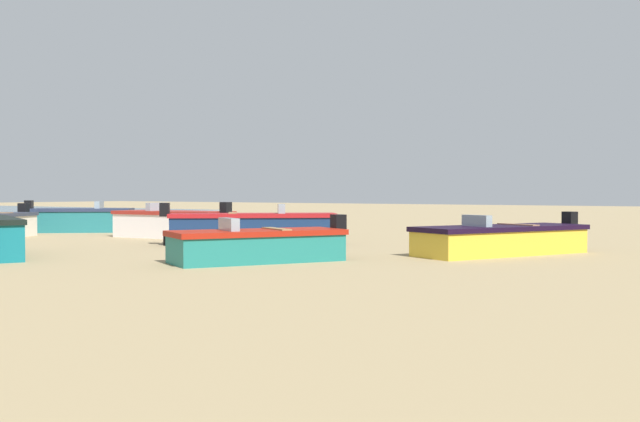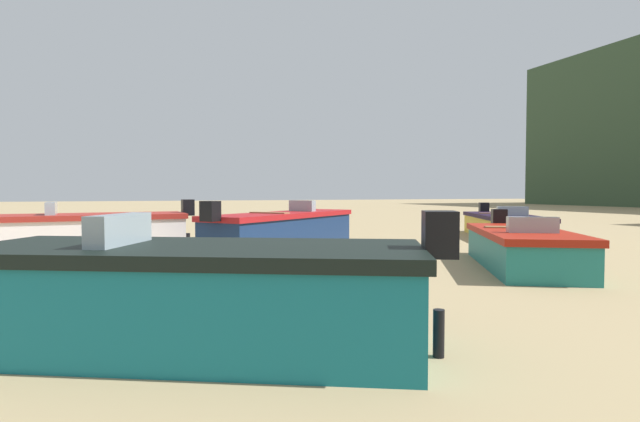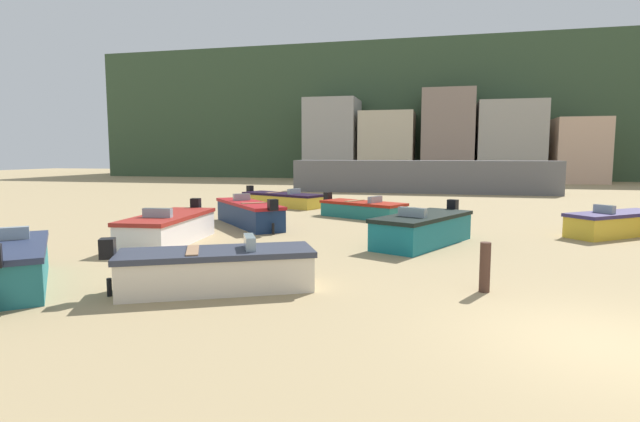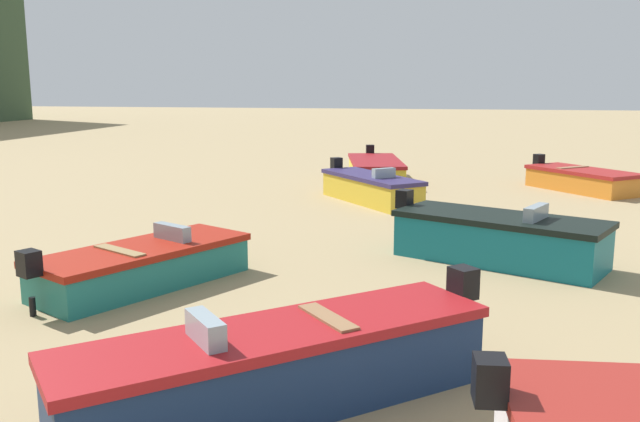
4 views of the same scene
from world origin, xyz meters
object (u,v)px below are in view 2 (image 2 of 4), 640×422
at_px(boat_white_1, 88,234).
at_px(boat_teal_9, 522,248).
at_px(boat_teal_6, 196,296).
at_px(boat_navy_5, 284,231).
at_px(boat_yellow_0, 504,226).

relative_size(boat_white_1, boat_teal_9, 1.12).
relative_size(boat_white_1, boat_teal_6, 1.05).
relative_size(boat_white_1, boat_navy_5, 1.02).
bearing_deg(boat_yellow_0, boat_teal_9, 77.18).
xyz_separation_m(boat_yellow_0, boat_teal_6, (7.88, -10.12, 0.11)).
bearing_deg(boat_navy_5, boat_yellow_0, 56.62).
xyz_separation_m(boat_yellow_0, boat_teal_9, (5.00, -3.81, -0.00)).
bearing_deg(boat_white_1, boat_teal_6, -173.63).
bearing_deg(boat_teal_6, boat_navy_5, 3.60).
height_order(boat_navy_5, boat_teal_6, boat_teal_6).
relative_size(boat_yellow_0, boat_white_1, 1.08).
bearing_deg(boat_white_1, boat_yellow_0, -95.50).
relative_size(boat_navy_5, boat_teal_9, 1.10).
bearing_deg(boat_teal_9, boat_navy_5, -20.40).
bearing_deg(boat_teal_9, boat_teal_6, 52.76).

